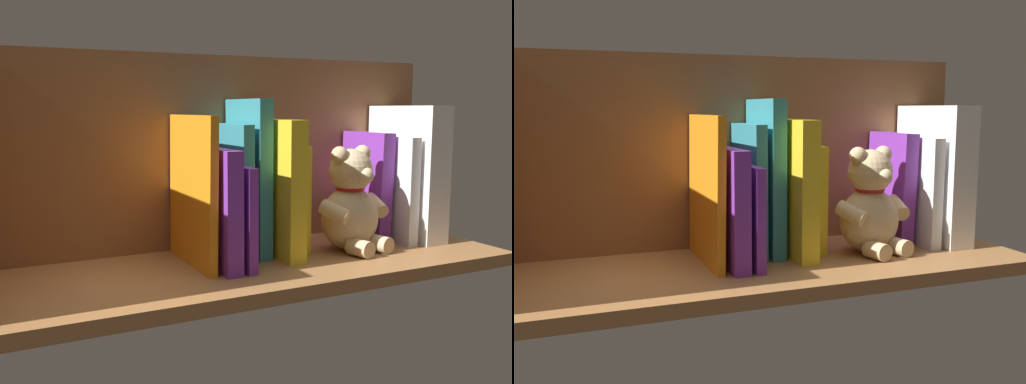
# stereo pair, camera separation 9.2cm
# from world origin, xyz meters

# --- Properties ---
(ground_plane) EXTENTS (0.86, 0.31, 0.02)m
(ground_plane) POSITION_xyz_m (0.00, 0.00, -0.01)
(ground_plane) COLOR #9E6B3D
(shelf_back_panel) EXTENTS (0.86, 0.02, 0.34)m
(shelf_back_panel) POSITION_xyz_m (0.00, -0.13, 0.17)
(shelf_back_panel) COLOR brown
(shelf_back_panel) RESTS_ON ground_plane
(dictionary_thick_white) EXTENTS (0.05, 0.18, 0.25)m
(dictionary_thick_white) POSITION_xyz_m (-0.34, -0.03, 0.13)
(dictionary_thick_white) COLOR white
(dictionary_thick_white) RESTS_ON ground_plane
(book_0) EXTENTS (0.02, 0.16, 0.20)m
(book_0) POSITION_xyz_m (-0.30, -0.04, 0.10)
(book_0) COLOR silver
(book_0) RESTS_ON ground_plane
(book_1) EXTENTS (0.03, 0.13, 0.20)m
(book_1) POSITION_xyz_m (-0.26, -0.06, 0.10)
(book_1) COLOR purple
(book_1) RESTS_ON ground_plane
(teddy_bear) EXTENTS (0.15, 0.13, 0.18)m
(teddy_bear) POSITION_xyz_m (-0.18, 0.01, 0.08)
(teddy_bear) COLOR #D1B284
(teddy_bear) RESTS_ON ground_plane
(book_2) EXTENTS (0.03, 0.13, 0.18)m
(book_2) POSITION_xyz_m (-0.09, -0.06, 0.09)
(book_2) COLOR yellow
(book_2) RESTS_ON ground_plane
(book_3) EXTENTS (0.03, 0.18, 0.23)m
(book_3) POSITION_xyz_m (-0.05, -0.03, 0.11)
(book_3) COLOR yellow
(book_3) RESTS_ON ground_plane
(book_4) EXTENTS (0.02, 0.14, 0.26)m
(book_4) POSITION_xyz_m (-0.01, -0.05, 0.13)
(book_4) COLOR teal
(book_4) RESTS_ON ground_plane
(book_5) EXTENTS (0.02, 0.13, 0.22)m
(book_5) POSITION_xyz_m (0.02, -0.05, 0.11)
(book_5) COLOR teal
(book_5) RESTS_ON ground_plane
(book_6) EXTENTS (0.02, 0.20, 0.16)m
(book_6) POSITION_xyz_m (0.04, -0.02, 0.08)
(book_6) COLOR purple
(book_6) RESTS_ON ground_plane
(book_7) EXTENTS (0.03, 0.20, 0.19)m
(book_7) POSITION_xyz_m (0.07, -0.02, 0.09)
(book_7) COLOR purple
(book_7) RESTS_ON ground_plane
(book_8) EXTENTS (0.02, 0.18, 0.24)m
(book_8) POSITION_xyz_m (0.10, -0.03, 0.12)
(book_8) COLOR orange
(book_8) RESTS_ON ground_plane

